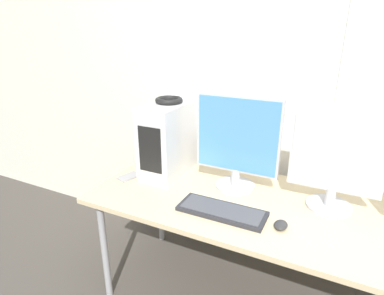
% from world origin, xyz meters
% --- Properties ---
extents(wall_back, '(8.00, 0.07, 2.70)m').
position_xyz_m(wall_back, '(0.00, 0.92, 1.35)').
color(wall_back, beige).
rests_on(wall_back, ground_plane).
extents(desk, '(1.96, 0.79, 0.70)m').
position_xyz_m(desk, '(0.00, 0.39, 0.66)').
color(desk, '#D1BA8E').
rests_on(desk, ground_plane).
extents(pc_tower, '(0.21, 0.45, 0.45)m').
position_xyz_m(pc_tower, '(-0.70, 0.53, 0.93)').
color(pc_tower, silver).
rests_on(pc_tower, desk).
extents(headphones, '(0.17, 0.17, 0.03)m').
position_xyz_m(headphones, '(-0.70, 0.53, 1.16)').
color(headphones, black).
rests_on(headphones, pc_tower).
extents(monitor_main, '(0.47, 0.22, 0.53)m').
position_xyz_m(monitor_main, '(-0.26, 0.51, 0.98)').
color(monitor_main, '#B7B7BC').
rests_on(monitor_main, desk).
extents(monitor_right_near, '(0.44, 0.22, 0.48)m').
position_xyz_m(monitor_right_near, '(0.25, 0.51, 0.95)').
color(monitor_right_near, '#B7B7BC').
rests_on(monitor_right_near, desk).
extents(keyboard, '(0.44, 0.17, 0.02)m').
position_xyz_m(keyboard, '(-0.23, 0.22, 0.71)').
color(keyboard, '#28282D').
rests_on(keyboard, desk).
extents(mouse, '(0.06, 0.08, 0.03)m').
position_xyz_m(mouse, '(0.06, 0.22, 0.72)').
color(mouse, '#2D2D2D').
rests_on(mouse, desk).
extents(cell_phone, '(0.11, 0.15, 0.01)m').
position_xyz_m(cell_phone, '(-0.88, 0.34, 0.71)').
color(cell_phone, '#99999E').
rests_on(cell_phone, desk).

